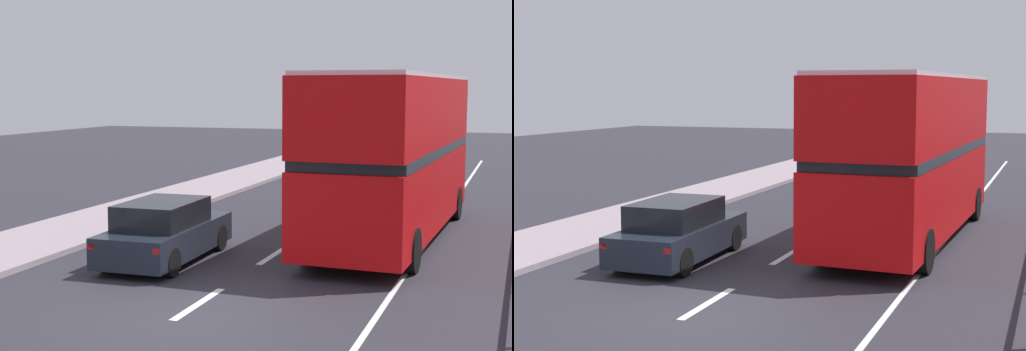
# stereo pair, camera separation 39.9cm
# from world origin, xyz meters

# --- Properties ---
(ground_plane) EXTENTS (73.60, 120.00, 0.10)m
(ground_plane) POSITION_xyz_m (0.00, 0.00, -0.05)
(ground_plane) COLOR #28282F
(lane_paint_markings) EXTENTS (3.44, 46.00, 0.01)m
(lane_paint_markings) POSITION_xyz_m (2.00, 8.34, 0.00)
(lane_paint_markings) COLOR silver
(lane_paint_markings) RESTS_ON ground
(double_decker_bus_red) EXTENTS (2.92, 10.54, 4.38)m
(double_decker_bus_red) POSITION_xyz_m (2.37, 8.03, 2.34)
(double_decker_bus_red) COLOR red
(double_decker_bus_red) RESTS_ON ground
(hatchback_car_near) EXTENTS (1.84, 4.32, 1.44)m
(hatchback_car_near) POSITION_xyz_m (-2.19, 3.61, 0.69)
(hatchback_car_near) COLOR #1C212C
(hatchback_car_near) RESTS_ON ground
(sedan_car_ahead) EXTENTS (1.80, 4.23, 1.38)m
(sedan_car_ahead) POSITION_xyz_m (-1.62, 20.58, 0.66)
(sedan_car_ahead) COLOR #484C50
(sedan_car_ahead) RESTS_ON ground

